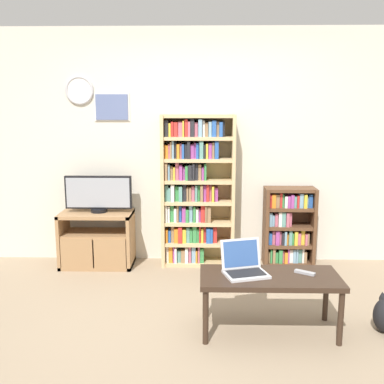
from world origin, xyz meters
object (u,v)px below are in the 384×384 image
Objects in this scene: tv_stand at (97,239)px; remote_near_laptop at (305,273)px; television at (99,194)px; bookshelf_short at (287,227)px; coffee_table at (270,282)px; bookshelf_tall at (194,190)px; laptop at (244,265)px.

remote_near_laptop is at bearing -35.82° from tv_stand.
television is (0.03, 0.04, 0.51)m from tv_stand.
remote_near_laptop is (-0.15, -1.53, 0.04)m from bookshelf_short.
tv_stand is 2.24m from coffee_table.
television is 2.13m from bookshelf_short.
remote_near_laptop is (1.97, -1.42, 0.17)m from tv_stand.
bookshelf_tall is at bearing 3.49° from television.
television is at bearing -93.84° from remote_near_laptop.
coffee_table is (-0.43, -1.58, -0.02)m from bookshelf_short.
bookshelf_short is at bearing 74.78° from coffee_table.
remote_near_laptop is (0.89, -1.52, -0.37)m from bookshelf_tall.
bookshelf_tall reaches higher than tv_stand.
laptop is at bearing -74.71° from bookshelf_tall.
bookshelf_short is 0.81× the size of coffee_table.
bookshelf_short is 1.66m from laptop.
laptop is (0.42, -1.52, -0.32)m from bookshelf_tall.
television is 1.05m from bookshelf_tall.
bookshelf_tall is 1.81m from remote_near_laptop.
coffee_table is at bearing -40.93° from tv_stand.
tv_stand is 1.21m from bookshelf_tall.
television is 2.09m from laptop.
bookshelf_tall is 1.91× the size of bookshelf_short.
bookshelf_short is 1.54m from remote_near_laptop.
coffee_table is 2.79× the size of laptop.
remote_near_laptop reaches higher than coffee_table.
tv_stand reaches higher than remote_near_laptop.
bookshelf_tall reaches higher than coffee_table.
bookshelf_short is 5.53× the size of remote_near_laptop.
television is 2.28m from coffee_table.
laptop is at bearing -112.31° from bookshelf_short.
bookshelf_tall reaches higher than bookshelf_short.
bookshelf_short is (2.12, 0.11, 0.12)m from tv_stand.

